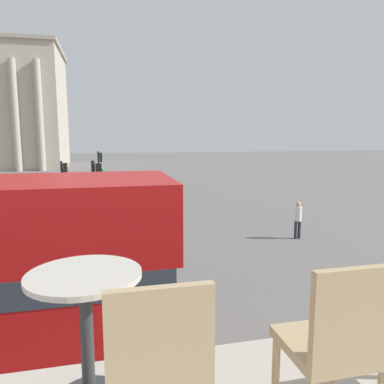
{
  "coord_description": "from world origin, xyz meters",
  "views": [
    {
      "loc": [
        1.07,
        -2.3,
        4.7
      ],
      "look_at": [
        5.23,
        15.22,
        1.97
      ],
      "focal_mm": 35.0,
      "sensor_mm": 36.0,
      "label": 1
    }
  ],
  "objects_px": {
    "traffic_light_far": "(100,168)",
    "cafe_chair_1": "(336,343)",
    "cafe_dining_table": "(86,308)",
    "pedestrian_grey": "(51,186)",
    "traffic_light_mid": "(64,183)",
    "traffic_light_near": "(97,200)",
    "pedestrian_white": "(298,217)",
    "cafe_chair_0": "(157,370)"
  },
  "relations": [
    {
      "from": "cafe_chair_0",
      "to": "traffic_light_far",
      "type": "xyz_separation_m",
      "value": [
        -0.46,
        27.13,
        -1.46
      ]
    },
    {
      "from": "cafe_dining_table",
      "to": "pedestrian_white",
      "type": "distance_m",
      "value": 16.03
    },
    {
      "from": "traffic_light_far",
      "to": "cafe_chair_1",
      "type": "bearing_deg",
      "value": -87.32
    },
    {
      "from": "cafe_dining_table",
      "to": "pedestrian_white",
      "type": "xyz_separation_m",
      "value": [
        8.68,
        13.18,
        -2.81
      ]
    },
    {
      "from": "cafe_chair_1",
      "to": "pedestrian_grey",
      "type": "xyz_separation_m",
      "value": [
        -4.87,
        28.07,
        -2.84
      ]
    },
    {
      "from": "traffic_light_near",
      "to": "traffic_light_mid",
      "type": "height_order",
      "value": "traffic_light_near"
    },
    {
      "from": "cafe_chair_0",
      "to": "traffic_light_near",
      "type": "height_order",
      "value": "cafe_chair_0"
    },
    {
      "from": "cafe_dining_table",
      "to": "pedestrian_grey",
      "type": "relative_size",
      "value": 0.45
    },
    {
      "from": "traffic_light_near",
      "to": "cafe_chair_0",
      "type": "bearing_deg",
      "value": -87.79
    },
    {
      "from": "cafe_chair_1",
      "to": "traffic_light_far",
      "type": "distance_m",
      "value": 27.19
    },
    {
      "from": "cafe_chair_0",
      "to": "traffic_light_near",
      "type": "bearing_deg",
      "value": 87.19
    },
    {
      "from": "traffic_light_near",
      "to": "pedestrian_grey",
      "type": "xyz_separation_m",
      "value": [
        -3.61,
        16.43,
        -1.58
      ]
    },
    {
      "from": "cafe_dining_table",
      "to": "traffic_light_near",
      "type": "xyz_separation_m",
      "value": [
        -0.15,
        11.06,
        -1.28
      ]
    },
    {
      "from": "cafe_chair_0",
      "to": "cafe_dining_table",
      "type": "bearing_deg",
      "value": 111.89
    },
    {
      "from": "traffic_light_far",
      "to": "traffic_light_near",
      "type": "bearing_deg",
      "value": -89.97
    },
    {
      "from": "cafe_dining_table",
      "to": "cafe_chair_0",
      "type": "height_order",
      "value": "cafe_chair_0"
    },
    {
      "from": "pedestrian_white",
      "to": "pedestrian_grey",
      "type": "relative_size",
      "value": 1.05
    },
    {
      "from": "cafe_chair_1",
      "to": "traffic_light_mid",
      "type": "bearing_deg",
      "value": 106.33
    },
    {
      "from": "cafe_chair_0",
      "to": "traffic_light_mid",
      "type": "distance_m",
      "value": 19.27
    },
    {
      "from": "cafe_chair_1",
      "to": "traffic_light_near",
      "type": "height_order",
      "value": "cafe_chair_1"
    },
    {
      "from": "traffic_light_near",
      "to": "traffic_light_far",
      "type": "relative_size",
      "value": 1.09
    },
    {
      "from": "cafe_dining_table",
      "to": "pedestrian_grey",
      "type": "distance_m",
      "value": 27.89
    },
    {
      "from": "traffic_light_far",
      "to": "traffic_light_mid",
      "type": "bearing_deg",
      "value": -102.4
    },
    {
      "from": "cafe_chair_0",
      "to": "pedestrian_white",
      "type": "xyz_separation_m",
      "value": [
        8.38,
        13.77,
        -2.79
      ]
    },
    {
      "from": "traffic_light_near",
      "to": "traffic_light_mid",
      "type": "xyz_separation_m",
      "value": [
        -1.78,
        7.44,
        -0.3
      ]
    },
    {
      "from": "traffic_light_near",
      "to": "cafe_dining_table",
      "type": "bearing_deg",
      "value": -89.21
    },
    {
      "from": "cafe_chair_0",
      "to": "cafe_chair_1",
      "type": "xyz_separation_m",
      "value": [
        0.81,
        0.01,
        0.0
      ]
    },
    {
      "from": "traffic_light_near",
      "to": "traffic_light_far",
      "type": "distance_m",
      "value": 15.49
    },
    {
      "from": "cafe_dining_table",
      "to": "traffic_light_near",
      "type": "distance_m",
      "value": 11.13
    },
    {
      "from": "traffic_light_mid",
      "to": "cafe_chair_1",
      "type": "bearing_deg",
      "value": -80.95
    },
    {
      "from": "cafe_chair_0",
      "to": "traffic_light_far",
      "type": "bearing_deg",
      "value": 85.94
    },
    {
      "from": "pedestrian_grey",
      "to": "traffic_light_near",
      "type": "bearing_deg",
      "value": -65.18
    },
    {
      "from": "cafe_chair_0",
      "to": "traffic_light_mid",
      "type": "xyz_separation_m",
      "value": [
        -2.23,
        19.08,
        -1.56
      ]
    },
    {
      "from": "pedestrian_white",
      "to": "pedestrian_grey",
      "type": "xyz_separation_m",
      "value": [
        -12.45,
        14.31,
        -0.05
      ]
    },
    {
      "from": "cafe_chair_1",
      "to": "pedestrian_white",
      "type": "xyz_separation_m",
      "value": [
        7.57,
        13.76,
        -2.79
      ]
    },
    {
      "from": "traffic_light_mid",
      "to": "traffic_light_far",
      "type": "height_order",
      "value": "traffic_light_far"
    },
    {
      "from": "traffic_light_mid",
      "to": "traffic_light_far",
      "type": "xyz_separation_m",
      "value": [
        1.77,
        8.05,
        0.1
      ]
    },
    {
      "from": "cafe_chair_0",
      "to": "traffic_light_far",
      "type": "distance_m",
      "value": 27.17
    },
    {
      "from": "cafe_chair_0",
      "to": "cafe_chair_1",
      "type": "bearing_deg",
      "value": -4.63
    },
    {
      "from": "cafe_chair_1",
      "to": "traffic_light_mid",
      "type": "distance_m",
      "value": 19.38
    },
    {
      "from": "cafe_dining_table",
      "to": "traffic_light_far",
      "type": "xyz_separation_m",
      "value": [
        -0.16,
        26.54,
        -1.48
      ]
    },
    {
      "from": "traffic_light_mid",
      "to": "cafe_dining_table",
      "type": "bearing_deg",
      "value": -84.05
    }
  ]
}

